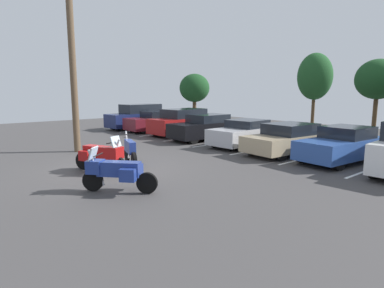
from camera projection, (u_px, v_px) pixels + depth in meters
ground at (113, 170)px, 12.58m from camera, size 44.00×44.00×0.10m
motorcycle_touring at (101, 155)px, 11.95m from camera, size 2.18×1.24×1.38m
motorcycle_second at (117, 171)px, 9.58m from camera, size 1.79×1.61×1.34m
motorcycle_third at (130, 151)px, 13.17m from camera, size 2.02×0.85×1.28m
parking_stripes at (224, 143)px, 18.78m from camera, size 21.73×4.71×0.01m
car_navy at (138, 117)px, 25.59m from camera, size 2.06×4.83×1.90m
car_maroon at (156, 122)px, 23.90m from camera, size 1.91×4.33×1.47m
car_red at (181, 122)px, 21.93m from camera, size 2.27×4.45×1.74m
car_black at (205, 127)px, 19.76m from camera, size 1.86×4.36×1.53m
car_silver at (245, 133)px, 17.54m from camera, size 2.11×4.34×1.41m
car_tan at (289, 139)px, 15.44m from camera, size 2.26×4.70×1.43m
car_blue at (342, 145)px, 13.66m from camera, size 2.08×4.36×1.47m
utility_pole at (72, 51)px, 15.30m from camera, size 0.54×1.78×9.34m
tree_far_left at (315, 77)px, 27.97m from camera, size 2.91×2.91×6.11m
tree_right at (194, 88)px, 35.54m from camera, size 3.26×3.26×4.74m
tree_left at (378, 79)px, 23.65m from camera, size 3.11×3.11×5.20m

